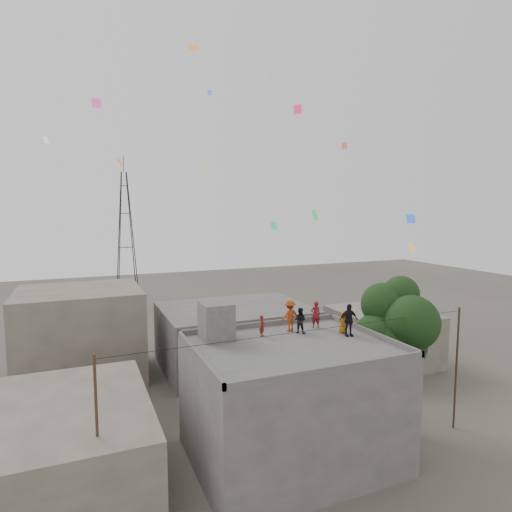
{
  "coord_description": "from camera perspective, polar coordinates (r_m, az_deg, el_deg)",
  "views": [
    {
      "loc": [
        -9.89,
        -18.98,
        13.04
      ],
      "look_at": [
        -0.87,
        2.61,
        10.52
      ],
      "focal_mm": 30.0,
      "sensor_mm": 36.0,
      "label": 1
    }
  ],
  "objects": [
    {
      "name": "neighbor_north",
      "position": [
        36.61,
        -2.78,
        -10.59
      ],
      "size": [
        12.0,
        9.0,
        5.0
      ],
      "primitive_type": "cube",
      "color": "#4F4C4A",
      "rests_on": "ground"
    },
    {
      "name": "main_building",
      "position": [
        23.62,
        4.64,
        -18.9
      ],
      "size": [
        10.0,
        8.0,
        6.1
      ],
      "color": "#4F4C4A",
      "rests_on": "ground"
    },
    {
      "name": "neighbor_northwest",
      "position": [
        36.26,
        -22.34,
        -9.58
      ],
      "size": [
        9.0,
        8.0,
        7.0
      ],
      "primitive_type": "cube",
      "color": "#5D5649",
      "rests_on": "ground"
    },
    {
      "name": "person_dark_child",
      "position": [
        24.59,
        5.88,
        -8.52
      ],
      "size": [
        0.89,
        0.89,
        1.45
      ],
      "primitive_type": "imported",
      "rotation": [
        0.0,
        0.0,
        2.34
      ],
      "color": "black",
      "rests_on": "main_building"
    },
    {
      "name": "transmission_tower",
      "position": [
        59.41,
        -16.95,
        2.05
      ],
      "size": [
        2.97,
        2.97,
        20.01
      ],
      "color": "black",
      "rests_on": "ground"
    },
    {
      "name": "person_orange_child",
      "position": [
        24.94,
        11.53,
        -8.66
      ],
      "size": [
        0.64,
        0.45,
        1.24
      ],
      "primitive_type": "imported",
      "rotation": [
        0.0,
        0.0,
        -0.1
      ],
      "color": "#9E5B12",
      "rests_on": "main_building"
    },
    {
      "name": "stair_head_box",
      "position": [
        23.36,
        -5.33,
        -8.61
      ],
      "size": [
        1.6,
        1.8,
        2.0
      ],
      "primitive_type": "cube",
      "color": "#4F4C4A",
      "rests_on": "main_building"
    },
    {
      "name": "person_dark_adult",
      "position": [
        24.38,
        12.25,
        -8.33
      ],
      "size": [
        1.12,
        0.62,
        1.81
      ],
      "primitive_type": "imported",
      "rotation": [
        0.0,
        0.0,
        -0.17
      ],
      "color": "black",
      "rests_on": "main_building"
    },
    {
      "name": "person_red_adult",
      "position": [
        25.72,
        7.95,
        -7.74
      ],
      "size": [
        0.65,
        0.49,
        1.59
      ],
      "primitive_type": "imported",
      "rotation": [
        0.0,
        0.0,
        2.93
      ],
      "color": "maroon",
      "rests_on": "main_building"
    },
    {
      "name": "neighbor_west",
      "position": [
        23.73,
        -24.49,
        -22.16
      ],
      "size": [
        8.0,
        10.0,
        4.0
      ],
      "primitive_type": "cube",
      "color": "#5D5649",
      "rests_on": "ground"
    },
    {
      "name": "person_red_child",
      "position": [
        23.84,
        0.83,
        -9.31
      ],
      "size": [
        0.48,
        0.51,
        1.18
      ],
      "primitive_type": "imported",
      "rotation": [
        0.0,
        0.0,
        0.91
      ],
      "color": "maroon",
      "rests_on": "main_building"
    },
    {
      "name": "parapet",
      "position": [
        22.45,
        4.72,
        -11.48
      ],
      "size": [
        10.0,
        8.0,
        0.3
      ],
      "color": "#4F4C4A",
      "rests_on": "main_building"
    },
    {
      "name": "kites",
      "position": [
        28.06,
        1.73,
        12.4
      ],
      "size": [
        22.23,
        17.61,
        12.66
      ],
      "color": "#F9501A",
      "rests_on": "ground"
    },
    {
      "name": "neighbor_east",
      "position": [
        39.09,
        16.41,
        -10.21
      ],
      "size": [
        7.0,
        8.0,
        4.4
      ],
      "primitive_type": "cube",
      "color": "#5D5649",
      "rests_on": "ground"
    },
    {
      "name": "tree",
      "position": [
        27.0,
        18.31,
        -9.06
      ],
      "size": [
        4.9,
        4.6,
        9.1
      ],
      "color": "black",
      "rests_on": "ground"
    },
    {
      "name": "utility_line",
      "position": [
        22.52,
        7.39,
        -18.05
      ],
      "size": [
        20.12,
        0.62,
        7.4
      ],
      "color": "black",
      "rests_on": "ground"
    },
    {
      "name": "ground",
      "position": [
        25.06,
        4.58,
        -25.23
      ],
      "size": [
        140.0,
        140.0,
        0.0
      ],
      "primitive_type": "plane",
      "color": "#454138",
      "rests_on": "ground"
    },
    {
      "name": "person_orange_adult",
      "position": [
        24.84,
        4.54,
        -7.94
      ],
      "size": [
        1.24,
        0.8,
        1.8
      ],
      "primitive_type": "imported",
      "rotation": [
        0.0,
        0.0,
        -3.02
      ],
      "color": "#9A3411",
      "rests_on": "main_building"
    }
  ]
}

